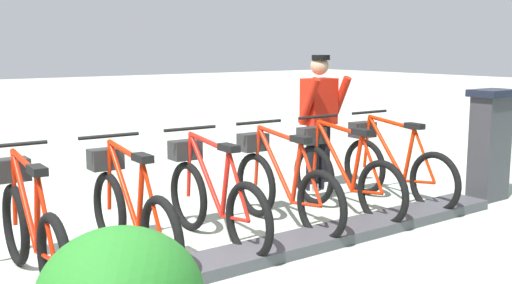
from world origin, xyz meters
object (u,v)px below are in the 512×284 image
at_px(bike_docked_2, 282,184).
at_px(worker_near_rack, 319,117).
at_px(payment_kiosk, 490,143).
at_px(bike_docked_5, 30,227).
at_px(bike_docked_1, 341,174).
at_px(bike_docked_0, 393,165).
at_px(bike_docked_3, 212,196).
at_px(bike_docked_4, 129,210).

height_order(bike_docked_2, worker_near_rack, worker_near_rack).
bearing_deg(payment_kiosk, bike_docked_5, 83.52).
bearing_deg(bike_docked_2, bike_docked_1, -90.00).
xyz_separation_m(bike_docked_1, bike_docked_2, (0.00, 0.81, 0.00)).
bearing_deg(bike_docked_0, bike_docked_1, 90.00).
bearing_deg(bike_docked_0, bike_docked_3, 90.00).
height_order(bike_docked_1, bike_docked_5, same).
xyz_separation_m(bike_docked_2, bike_docked_3, (0.00, 0.81, 0.00)).
bearing_deg(worker_near_rack, bike_docked_5, 103.98).
relative_size(bike_docked_2, bike_docked_4, 1.00).
height_order(payment_kiosk, bike_docked_3, payment_kiosk).
distance_m(payment_kiosk, bike_docked_1, 1.90).
relative_size(payment_kiosk, bike_docked_5, 0.74).
distance_m(bike_docked_2, bike_docked_4, 1.62).
xyz_separation_m(payment_kiosk, bike_docked_4, (0.57, 4.22, -0.24)).
height_order(bike_docked_4, worker_near_rack, worker_near_rack).
xyz_separation_m(bike_docked_3, bike_docked_4, (0.00, 0.81, 0.00)).
height_order(bike_docked_2, bike_docked_3, same).
bearing_deg(bike_docked_5, bike_docked_3, -90.00).
bearing_deg(payment_kiosk, bike_docked_3, 80.50).
relative_size(bike_docked_5, worker_near_rack, 1.04).
bearing_deg(bike_docked_2, bike_docked_0, -90.00).
bearing_deg(bike_docked_4, bike_docked_3, -90.00).
bearing_deg(bike_docked_5, bike_docked_4, -90.00).
bearing_deg(payment_kiosk, bike_docked_1, 72.36).
height_order(bike_docked_3, bike_docked_5, same).
relative_size(payment_kiosk, bike_docked_2, 0.74).
xyz_separation_m(bike_docked_2, bike_docked_5, (0.00, 2.43, 0.00)).
distance_m(bike_docked_0, bike_docked_2, 1.62).
relative_size(bike_docked_3, worker_near_rack, 1.04).
relative_size(bike_docked_1, bike_docked_2, 1.00).
relative_size(bike_docked_4, bike_docked_5, 1.00).
relative_size(bike_docked_0, bike_docked_2, 1.00).
relative_size(bike_docked_1, worker_near_rack, 1.04).
xyz_separation_m(payment_kiosk, bike_docked_3, (0.57, 3.42, -0.24)).
bearing_deg(bike_docked_5, worker_near_rack, -76.02).
height_order(bike_docked_1, bike_docked_2, same).
bearing_deg(bike_docked_2, payment_kiosk, -102.37).
bearing_deg(bike_docked_4, worker_near_rack, -72.41).
distance_m(bike_docked_1, worker_near_rack, 1.18).
bearing_deg(bike_docked_1, bike_docked_3, 90.00).
xyz_separation_m(bike_docked_0, bike_docked_1, (0.00, 0.81, 0.00)).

